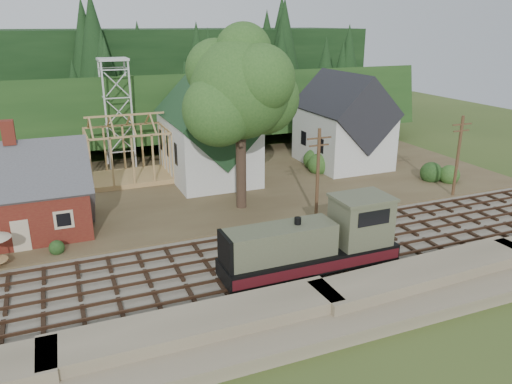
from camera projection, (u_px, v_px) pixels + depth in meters
name	position (u px, v px, depth m)	size (l,w,h in m)	color
ground	(265.00, 260.00, 35.70)	(140.00, 140.00, 0.00)	#384C1E
embankment	(325.00, 322.00, 28.27)	(64.00, 5.00, 1.60)	#7F7259
railroad_bed	(265.00, 259.00, 35.68)	(64.00, 11.00, 0.16)	#726B5B
village_flat	(196.00, 185.00, 51.39)	(64.00, 26.00, 0.30)	brown
hillside	(150.00, 139.00, 72.43)	(70.00, 28.00, 8.00)	#1E3F19
ridge	(132.00, 120.00, 86.42)	(80.00, 20.00, 12.00)	black
depot	(19.00, 198.00, 38.50)	(10.80, 7.41, 9.00)	maroon
church	(208.00, 133.00, 51.96)	(8.40, 15.17, 13.00)	silver
farmhouse	(343.00, 125.00, 57.25)	(8.40, 10.80, 10.60)	silver
timber_frame	(128.00, 153.00, 51.71)	(8.20, 6.20, 6.99)	tan
lattice_tower	(114.00, 80.00, 54.77)	(3.20, 3.20, 12.12)	silver
big_tree	(242.00, 96.00, 42.00)	(10.90, 8.40, 14.70)	#38281E
telegraph_pole_near	(318.00, 173.00, 41.41)	(2.20, 0.28, 8.00)	#4C331E
telegraph_pole_far	(458.00, 155.00, 46.83)	(2.20, 0.28, 8.00)	#4C331E
locomotive	(317.00, 243.00, 33.27)	(12.17, 3.04, 4.86)	black
car_blue	(57.00, 215.00, 41.53)	(1.36, 3.37, 1.15)	#5D83C9
car_red	(380.00, 156.00, 59.70)	(2.01, 4.35, 1.21)	red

